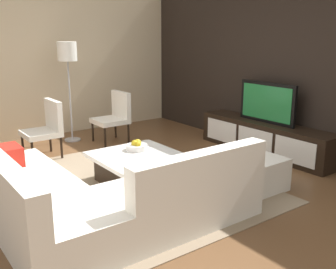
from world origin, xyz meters
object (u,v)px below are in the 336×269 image
at_px(ottoman, 250,173).
at_px(accent_chair_far, 115,114).
at_px(media_console, 265,138).
at_px(television, 267,103).
at_px(accent_chair_near, 47,126).
at_px(floor_lamp, 67,58).
at_px(fruit_bowl, 137,146).
at_px(sectional_couch, 89,197).
at_px(coffee_table, 138,168).

xyz_separation_m(ottoman, accent_chair_far, (-2.88, -0.26, 0.29)).
relative_size(media_console, television, 2.30).
bearing_deg(accent_chair_near, media_console, 51.05).
distance_m(television, ottoman, 1.66).
relative_size(accent_chair_near, floor_lamp, 0.51).
distance_m(media_console, accent_chair_far, 2.56).
xyz_separation_m(fruit_bowl, accent_chair_far, (-1.74, 0.65, 0.06)).
bearing_deg(fruit_bowl, television, 82.73).
xyz_separation_m(accent_chair_near, fruit_bowl, (1.59, 0.62, -0.06)).
relative_size(accent_chair_near, ottoman, 1.24).
bearing_deg(accent_chair_far, floor_lamp, -137.68).
bearing_deg(accent_chair_near, ottoman, 23.92).
height_order(sectional_couch, accent_chair_near, accent_chair_near).
height_order(media_console, coffee_table, media_console).
xyz_separation_m(television, ottoman, (0.85, -1.29, -0.61)).
bearing_deg(fruit_bowl, sectional_couch, -52.80).
bearing_deg(television, floor_lamp, -139.75).
distance_m(television, sectional_couch, 3.34).
xyz_separation_m(sectional_couch, floor_lamp, (-3.06, 1.12, 1.17)).
distance_m(media_console, sectional_couch, 3.30).
bearing_deg(accent_chair_far, accent_chair_near, -90.03).
bearing_deg(sectional_couch, accent_chair_near, 169.45).
relative_size(media_console, accent_chair_near, 2.73).
distance_m(sectional_couch, ottoman, 2.00).
distance_m(television, coffee_table, 2.38).
relative_size(coffee_table, fruit_bowl, 3.68).
bearing_deg(media_console, coffee_table, -92.49).
bearing_deg(coffee_table, accent_chair_near, -163.70).
distance_m(television, floor_lamp, 3.37).
bearing_deg(ottoman, floor_lamp, -165.83).
height_order(television, accent_chair_near, television).
distance_m(floor_lamp, fruit_bowl, 2.47).
xyz_separation_m(coffee_table, ottoman, (0.95, 1.01, -0.00)).
bearing_deg(television, ottoman, -56.43).
height_order(floor_lamp, accent_chair_far, floor_lamp).
relative_size(ottoman, accent_chair_far, 0.80).
distance_m(sectional_couch, coffee_table, 1.15).
xyz_separation_m(media_console, floor_lamp, (-2.53, -2.14, 1.20)).
height_order(floor_lamp, fruit_bowl, floor_lamp).
xyz_separation_m(sectional_couch, fruit_bowl, (-0.81, 1.06, 0.15)).
xyz_separation_m(sectional_couch, coffee_table, (-0.63, 0.96, -0.08)).
relative_size(sectional_couch, floor_lamp, 1.43).
relative_size(floor_lamp, fruit_bowl, 6.11).
xyz_separation_m(television, coffee_table, (-0.10, -2.30, -0.61)).
height_order(media_console, ottoman, media_console).
relative_size(television, coffee_table, 1.00).
distance_m(sectional_couch, accent_chair_near, 2.44).
bearing_deg(floor_lamp, ottoman, 14.17).
height_order(sectional_couch, ottoman, sectional_couch).
height_order(sectional_couch, floor_lamp, floor_lamp).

